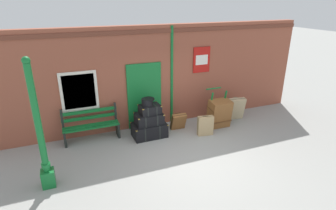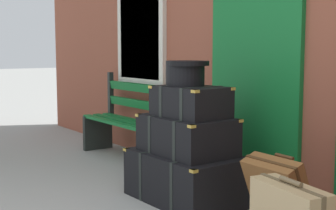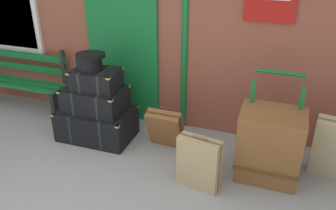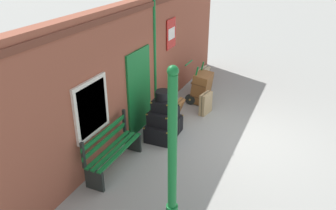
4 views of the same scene
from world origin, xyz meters
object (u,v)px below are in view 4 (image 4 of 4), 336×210
porters_trolley (196,92)px  suitcase_slate (206,103)px  steamer_trunk_top (164,104)px  suitcase_olive (176,109)px  round_hatbox (162,95)px  platform_bench (112,150)px  steamer_trunk_middle (163,115)px  steamer_trunk_base (164,128)px  large_brown_trunk (202,87)px  lamp_post (172,179)px  suitcase_oxblood (201,79)px

porters_trolley → suitcase_slate: bearing=-142.6°
steamer_trunk_top → suitcase_olive: steamer_trunk_top is taller
steamer_trunk_top → round_hatbox: 0.26m
platform_bench → steamer_trunk_middle: (1.65, -0.43, 0.14)m
steamer_trunk_base → round_hatbox: round_hatbox is taller
steamer_trunk_middle → round_hatbox: round_hatbox is taller
steamer_trunk_middle → suitcase_olive: steamer_trunk_middle is taller
steamer_trunk_base → large_brown_trunk: 2.34m
platform_bench → porters_trolley: 3.99m
lamp_post → round_hatbox: size_ratio=7.53×
round_hatbox → platform_bench: bearing=165.4°
large_brown_trunk → suitcase_slate: size_ratio=1.43×
platform_bench → steamer_trunk_base: bearing=-15.1°
round_hatbox → large_brown_trunk: round_hatbox is taller
round_hatbox → steamer_trunk_top: bearing=-0.2°
platform_bench → large_brown_trunk: platform_bench is taller
steamer_trunk_top → suitcase_slate: steamer_trunk_top is taller
steamer_trunk_top → round_hatbox: round_hatbox is taller
large_brown_trunk → suitcase_slate: (-0.70, -0.36, -0.16)m
lamp_post → steamer_trunk_base: bearing=26.7°
large_brown_trunk → suitcase_slate: large_brown_trunk is taller
steamer_trunk_base → large_brown_trunk: (2.32, -0.19, 0.25)m
steamer_trunk_middle → porters_trolley: bearing=-0.6°
large_brown_trunk → suitcase_olive: size_ratio=1.62×
lamp_post → steamer_trunk_top: size_ratio=4.61×
steamer_trunk_top → suitcase_slate: 1.77m
large_brown_trunk → suitcase_olive: bearing=168.7°
platform_bench → large_brown_trunk: bearing=-9.0°
platform_bench → suitcase_slate: bearing=-16.9°
porters_trolley → lamp_post: bearing=-164.7°
steamer_trunk_base → suitcase_slate: 1.71m
steamer_trunk_top → suitcase_slate: bearing=-19.9°
lamp_post → large_brown_trunk: 5.33m
suitcase_slate → porters_trolley: bearing=37.4°
lamp_post → large_brown_trunk: (5.15, 1.24, -0.64)m
suitcase_olive → steamer_trunk_middle: bearing=-176.2°
suitcase_olive → suitcase_oxblood: (2.12, 0.03, 0.11)m
platform_bench → suitcase_oxblood: bearing=-4.1°
lamp_post → suitcase_olive: size_ratio=5.11×
platform_bench → suitcase_oxblood: 4.77m
lamp_post → platform_bench: (1.19, 1.87, -0.66)m
steamer_trunk_top → large_brown_trunk: size_ratio=0.68×
porters_trolley → suitcase_olive: porters_trolley is taller
steamer_trunk_top → large_brown_trunk: 2.32m
round_hatbox → porters_trolley: (2.35, -0.04, -0.85)m
steamer_trunk_middle → suitcase_oxblood: size_ratio=1.01×
steamer_trunk_middle → suitcase_slate: (1.61, -0.56, -0.28)m
porters_trolley → suitcase_olive: size_ratio=2.09×
platform_bench → steamer_trunk_top: (1.68, -0.42, 0.43)m
steamer_trunk_top → suitcase_oxblood: bearing=1.5°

